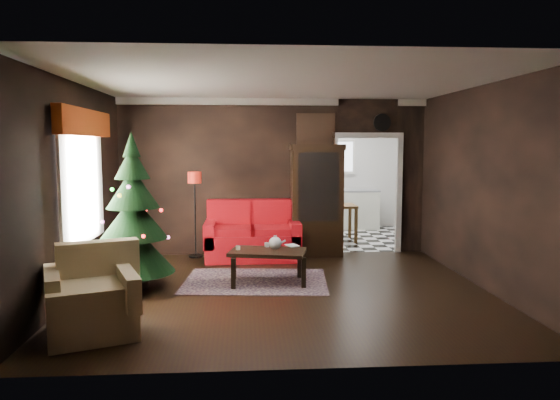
{
  "coord_description": "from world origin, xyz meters",
  "views": [
    {
      "loc": [
        -0.54,
        -6.92,
        1.97
      ],
      "look_at": [
        0.0,
        0.9,
        1.15
      ],
      "focal_mm": 33.55,
      "sensor_mm": 36.0,
      "label": 1
    }
  ],
  "objects": [
    {
      "name": "wall_left",
      "position": [
        -2.75,
        0.0,
        1.4
      ],
      "size": [
        0.0,
        5.5,
        5.5
      ],
      "primitive_type": "plane",
      "rotation": [
        1.57,
        0.0,
        1.57
      ],
      "color": "black",
      "rests_on": "ground"
    },
    {
      "name": "valance",
      "position": [
        -2.63,
        0.2,
        2.27
      ],
      "size": [
        0.12,
        2.1,
        0.35
      ],
      "primitive_type": "cube",
      "color": "#A2350F",
      "rests_on": "wall_left"
    },
    {
      "name": "teapot",
      "position": [
        -0.1,
        0.45,
        0.58
      ],
      "size": [
        0.24,
        0.24,
        0.19
      ],
      "primitive_type": null,
      "rotation": [
        0.0,
        0.0,
        -0.2
      ],
      "color": "silver",
      "rests_on": "coffee_table"
    },
    {
      "name": "curio_cabinet",
      "position": [
        0.75,
        2.27,
        0.95
      ],
      "size": [
        0.9,
        0.45,
        1.9
      ],
      "primitive_type": null,
      "color": "black",
      "rests_on": "ground"
    },
    {
      "name": "ceiling",
      "position": [
        0.0,
        0.0,
        2.8
      ],
      "size": [
        5.5,
        5.5,
        0.0
      ],
      "primitive_type": "plane",
      "rotation": [
        3.14,
        0.0,
        0.0
      ],
      "color": "white",
      "rests_on": "ground"
    },
    {
      "name": "loveseat",
      "position": [
        -0.4,
        2.05,
        0.5
      ],
      "size": [
        1.7,
        0.9,
        1.0
      ],
      "primitive_type": null,
      "color": "maroon",
      "rests_on": "ground"
    },
    {
      "name": "coffee_table",
      "position": [
        -0.21,
        0.39,
        0.25
      ],
      "size": [
        1.16,
        0.84,
        0.47
      ],
      "primitive_type": null,
      "rotation": [
        0.0,
        0.0,
        -0.22
      ],
      "color": "black",
      "rests_on": "rug"
    },
    {
      "name": "wall_clock",
      "position": [
        1.95,
        2.45,
        2.38
      ],
      "size": [
        0.32,
        0.32,
        0.06
      ],
      "primitive_type": "cylinder",
      "color": "silver",
      "rests_on": "wall_back"
    },
    {
      "name": "painting",
      "position": [
        0.75,
        2.46,
        2.25
      ],
      "size": [
        0.62,
        0.05,
        0.52
      ],
      "primitive_type": "cube",
      "color": "#B0834B",
      "rests_on": "wall_back"
    },
    {
      "name": "wall_right",
      "position": [
        2.75,
        0.0,
        1.4
      ],
      "size": [
        0.0,
        5.5,
        5.5
      ],
      "primitive_type": "plane",
      "rotation": [
        1.57,
        0.0,
        -1.57
      ],
      "color": "black",
      "rests_on": "ground"
    },
    {
      "name": "floor",
      "position": [
        0.0,
        0.0,
        0.0
      ],
      "size": [
        5.5,
        5.5,
        0.0
      ],
      "primitive_type": "plane",
      "color": "black",
      "rests_on": "ground"
    },
    {
      "name": "cup_b",
      "position": [
        -0.63,
        0.45,
        0.51
      ],
      "size": [
        0.08,
        0.08,
        0.06
      ],
      "primitive_type": "cylinder",
      "rotation": [
        0.0,
        0.0,
        0.36
      ],
      "color": "silver",
      "rests_on": "coffee_table"
    },
    {
      "name": "wall_back",
      "position": [
        0.0,
        2.5,
        1.4
      ],
      "size": [
        5.5,
        0.0,
        5.5
      ],
      "primitive_type": "plane",
      "rotation": [
        1.57,
        0.0,
        0.0
      ],
      "color": "black",
      "rests_on": "ground"
    },
    {
      "name": "cup_a",
      "position": [
        -0.21,
        0.65,
        0.52
      ],
      "size": [
        0.09,
        0.09,
        0.06
      ],
      "primitive_type": "cylinder",
      "rotation": [
        0.0,
        0.0,
        0.24
      ],
      "color": "silver",
      "rests_on": "coffee_table"
    },
    {
      "name": "kitchen_table",
      "position": [
        1.4,
        3.7,
        0.38
      ],
      "size": [
        0.7,
        0.7,
        0.75
      ],
      "primitive_type": null,
      "color": "brown",
      "rests_on": "ground"
    },
    {
      "name": "left_window",
      "position": [
        -2.71,
        0.2,
        1.45
      ],
      "size": [
        0.05,
        1.6,
        1.4
      ],
      "primitive_type": "cube",
      "color": "white",
      "rests_on": "wall_left"
    },
    {
      "name": "book",
      "position": [
        0.09,
        0.65,
        0.59
      ],
      "size": [
        0.15,
        0.07,
        0.22
      ],
      "primitive_type": "imported",
      "rotation": [
        0.0,
        0.0,
        0.36
      ],
      "color": "#876C4B",
      "rests_on": "coffee_table"
    },
    {
      "name": "doorway",
      "position": [
        1.7,
        2.5,
        1.05
      ],
      "size": [
        1.1,
        0.1,
        2.1
      ],
      "primitive_type": null,
      "color": "white",
      "rests_on": "ground"
    },
    {
      "name": "armchair",
      "position": [
        -2.14,
        -1.5,
        0.46
      ],
      "size": [
        1.18,
        1.18,
        0.93
      ],
      "primitive_type": null,
      "rotation": [
        0.0,
        0.0,
        0.37
      ],
      "color": "tan",
      "rests_on": "ground"
    },
    {
      "name": "floor_lamp",
      "position": [
        -1.35,
        1.72,
        0.83
      ],
      "size": [
        0.29,
        0.29,
        1.42
      ],
      "primitive_type": null,
      "rotation": [
        0.0,
        0.0,
        0.22
      ],
      "color": "black",
      "rests_on": "ground"
    },
    {
      "name": "kitchen_counter",
      "position": [
        1.7,
        5.2,
        0.45
      ],
      "size": [
        1.8,
        0.6,
        0.9
      ],
      "primitive_type": "cube",
      "color": "white",
      "rests_on": "ground"
    },
    {
      "name": "christmas_tree",
      "position": [
        -2.04,
        0.25,
        1.05
      ],
      "size": [
        1.34,
        1.34,
        2.08
      ],
      "primitive_type": null,
      "rotation": [
        0.0,
        0.0,
        0.27
      ],
      "color": "#0E3810",
      "rests_on": "ground"
    },
    {
      "name": "kitchen_floor",
      "position": [
        1.7,
        4.0,
        0.0
      ],
      "size": [
        3.0,
        3.0,
        0.0
      ],
      "primitive_type": "plane",
      "color": "white",
      "rests_on": "ground"
    },
    {
      "name": "kitchen_window",
      "position": [
        1.7,
        5.45,
        1.7
      ],
      "size": [
        0.7,
        0.06,
        0.7
      ],
      "primitive_type": "cube",
      "color": "white",
      "rests_on": "ground"
    },
    {
      "name": "wall_front",
      "position": [
        0.0,
        -2.5,
        1.4
      ],
      "size": [
        5.5,
        0.0,
        5.5
      ],
      "primitive_type": "plane",
      "rotation": [
        -1.57,
        0.0,
        0.0
      ],
      "color": "black",
      "rests_on": "ground"
    },
    {
      "name": "rug",
      "position": [
        -0.38,
        0.53,
        0.01
      ],
      "size": [
        2.17,
        1.67,
        0.01
      ],
      "primitive_type": "cube",
      "rotation": [
        0.0,
        0.0,
        -0.09
      ],
      "color": "#593E51",
      "rests_on": "ground"
    }
  ]
}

